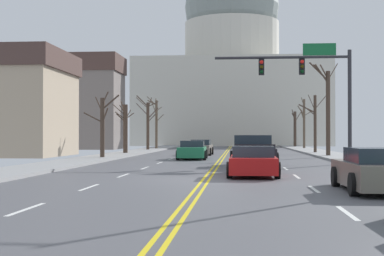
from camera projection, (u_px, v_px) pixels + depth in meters
The scene contains 17 objects.
ground at pixel (206, 179), 20.51m from camera, with size 20.00×180.00×0.20m.
signal_gantry at pixel (311, 77), 32.26m from camera, with size 7.91×0.41×6.85m.
capitol_building at pixel (232, 71), 93.38m from camera, with size 30.47×22.12×33.59m.
pickup_truck_near_00 at pixel (253, 153), 29.13m from camera, with size 2.43×5.46×1.65m.
sedan_near_01 at pixel (253, 162), 22.44m from camera, with size 2.08×4.69×1.21m.
sedan_near_02 at pixel (374, 171), 16.23m from camera, with size 1.96×4.61×1.29m.
sedan_oncoming_00 at pixel (192, 150), 38.02m from camera, with size 2.06×4.46×1.27m.
sedan_oncoming_01 at pixel (201, 148), 45.98m from camera, with size 1.99×4.53×1.27m.
flank_building_01 at pixel (80, 102), 65.72m from camera, with size 9.95×6.57×11.04m.
bare_tree_00 at pixel (327, 109), 41.44m from camera, with size 2.26×1.32×7.02m.
bare_tree_01 at pixel (148, 123), 58.45m from camera, with size 2.38×1.88×5.75m.
bare_tree_02 at pixel (315, 122), 49.10m from camera, with size 2.34×1.21×5.05m.
bare_tree_03 at pixel (125, 127), 47.43m from camera, with size 1.64×1.93×4.45m.
bare_tree_04 at pixel (304, 122), 65.02m from camera, with size 1.86×1.83×5.89m.
bare_tree_05 at pixel (103, 124), 38.13m from camera, with size 2.45×2.25×4.43m.
bare_tree_06 at pixel (295, 128), 74.34m from camera, with size 1.51×2.22×5.02m.
bare_tree_07 at pixel (156, 122), 63.35m from camera, with size 2.08×2.04×5.97m.
Camera 1 is at (1.22, -20.50, 1.65)m, focal length 51.97 mm.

